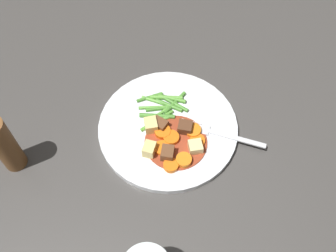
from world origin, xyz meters
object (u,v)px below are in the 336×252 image
at_px(potato_chunk_0, 195,147).
at_px(meat_chunk_2, 185,128).
at_px(meat_chunk_0, 167,153).
at_px(carrot_slice_3, 172,138).
at_px(dinner_plate, 168,128).
at_px(carrot_slice_2, 162,148).
at_px(carrot_slice_5, 197,141).
at_px(potato_chunk_2, 151,127).
at_px(meat_chunk_1, 160,124).
at_px(potato_chunk_1, 149,149).
at_px(carrot_slice_4, 171,165).
at_px(fork, 220,134).
at_px(pepper_mill, 4,145).
at_px(carrot_slice_1, 193,131).
at_px(carrot_slice_6, 184,160).
at_px(carrot_slice_0, 163,132).

distance_m(potato_chunk_0, meat_chunk_2, 0.05).
bearing_deg(meat_chunk_0, carrot_slice_3, 154.40).
height_order(dinner_plate, carrot_slice_2, carrot_slice_2).
bearing_deg(carrot_slice_5, meat_chunk_0, -72.61).
bearing_deg(carrot_slice_2, meat_chunk_0, 23.93).
bearing_deg(potato_chunk_2, meat_chunk_1, 101.15).
bearing_deg(potato_chunk_2, potato_chunk_1, -14.04).
distance_m(dinner_plate, meat_chunk_1, 0.02).
distance_m(carrot_slice_4, fork, 0.12).
xyz_separation_m(carrot_slice_2, potato_chunk_2, (-0.05, -0.01, 0.01)).
bearing_deg(pepper_mill, carrot_slice_4, 75.70).
bearing_deg(fork, meat_chunk_0, -75.69).
bearing_deg(carrot_slice_2, carrot_slice_3, 127.11).
relative_size(carrot_slice_3, carrot_slice_5, 1.04).
bearing_deg(dinner_plate, potato_chunk_0, 33.02).
xyz_separation_m(potato_chunk_0, pepper_mill, (-0.05, -0.35, 0.05)).
bearing_deg(dinner_plate, carrot_slice_1, 62.68).
relative_size(dinner_plate, carrot_slice_6, 9.35).
relative_size(potato_chunk_1, potato_chunk_2, 0.97).
bearing_deg(carrot_slice_5, carrot_slice_4, -55.38).
height_order(meat_chunk_0, meat_chunk_1, meat_chunk_0).
xyz_separation_m(carrot_slice_3, meat_chunk_0, (0.04, -0.02, 0.01)).
xyz_separation_m(dinner_plate, meat_chunk_0, (0.07, -0.01, 0.02)).
bearing_deg(meat_chunk_0, carrot_slice_1, 125.93).
bearing_deg(meat_chunk_1, pepper_mill, -86.81).
bearing_deg(carrot_slice_2, potato_chunk_1, -86.21).
bearing_deg(fork, carrot_slice_4, -64.98).
bearing_deg(potato_chunk_2, carrot_slice_6, 30.47).
bearing_deg(potato_chunk_1, dinner_plate, 138.14).
bearing_deg(carrot_slice_1, fork, 73.25).
bearing_deg(potato_chunk_0, potato_chunk_1, -97.18).
bearing_deg(carrot_slice_4, carrot_slice_0, -178.77).
bearing_deg(meat_chunk_0, carrot_slice_0, 179.42).
bearing_deg(dinner_plate, carrot_slice_6, 9.10).
height_order(carrot_slice_6, pepper_mill, pepper_mill).
relative_size(carrot_slice_3, potato_chunk_2, 1.13).
bearing_deg(carrot_slice_1, carrot_slice_2, -68.44).
xyz_separation_m(carrot_slice_0, carrot_slice_6, (0.07, 0.03, 0.00)).
bearing_deg(carrot_slice_0, meat_chunk_0, -0.58).
bearing_deg(pepper_mill, carrot_slice_0, 89.98).
bearing_deg(meat_chunk_1, meat_chunk_0, 2.08).
bearing_deg(carrot_slice_0, dinner_plate, 138.63).
xyz_separation_m(carrot_slice_2, potato_chunk_0, (0.01, 0.06, 0.01)).
height_order(carrot_slice_0, meat_chunk_1, meat_chunk_1).
distance_m(dinner_plate, potato_chunk_2, 0.04).
distance_m(carrot_slice_1, carrot_slice_6, 0.07).
bearing_deg(carrot_slice_5, carrot_slice_1, -171.90).
bearing_deg(meat_chunk_2, carrot_slice_5, 30.83).
xyz_separation_m(carrot_slice_3, pepper_mill, (-0.02, -0.31, 0.05)).
xyz_separation_m(carrot_slice_2, meat_chunk_2, (-0.03, 0.05, 0.01)).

